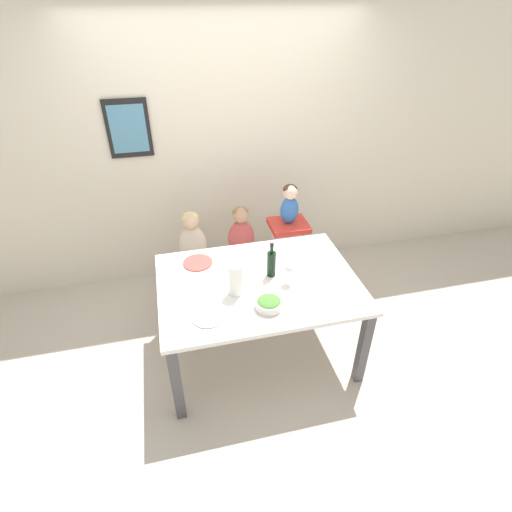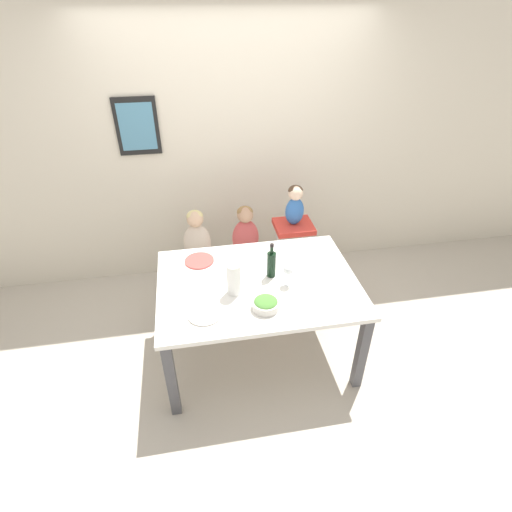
{
  "view_description": "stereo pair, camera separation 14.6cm",
  "coord_description": "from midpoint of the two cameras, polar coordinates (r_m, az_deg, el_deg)",
  "views": [
    {
      "loc": [
        -0.58,
        -2.33,
        2.63
      ],
      "look_at": [
        0.0,
        0.08,
        0.93
      ],
      "focal_mm": 28.0,
      "sensor_mm": 36.0,
      "label": 1
    },
    {
      "loc": [
        -0.43,
        -2.36,
        2.63
      ],
      "look_at": [
        0.0,
        0.08,
        0.93
      ],
      "focal_mm": 28.0,
      "sensor_mm": 36.0,
      "label": 2
    }
  ],
  "objects": [
    {
      "name": "chair_right_highchair",
      "position": [
        3.87,
        3.5,
        2.48
      ],
      "size": [
        0.36,
        0.32,
        0.76
      ],
      "color": "silver",
      "rests_on": "ground_plane"
    },
    {
      "name": "person_child_center",
      "position": [
        3.7,
        -3.29,
        3.46
      ],
      "size": [
        0.25,
        0.15,
        0.51
      ],
      "color": "#C64C4C",
      "rests_on": "chair_far_center"
    },
    {
      "name": "ground_plane",
      "position": [
        3.56,
        -0.89,
        -13.18
      ],
      "size": [
        14.0,
        14.0,
        0.0
      ],
      "primitive_type": "plane",
      "color": "#BCB2A3"
    },
    {
      "name": "salad_bowl_large",
      "position": [
        2.79,
        0.31,
        -6.81
      ],
      "size": [
        0.19,
        0.19,
        0.08
      ],
      "color": "silver",
      "rests_on": "dining_table"
    },
    {
      "name": "chair_far_center",
      "position": [
        3.89,
        -3.13,
        -0.83
      ],
      "size": [
        0.42,
        0.38,
        0.46
      ],
      "color": "silver",
      "rests_on": "ground_plane"
    },
    {
      "name": "wine_bottle",
      "position": [
        3.04,
        0.84,
        -1.02
      ],
      "size": [
        0.07,
        0.07,
        0.29
      ],
      "color": "black",
      "rests_on": "dining_table"
    },
    {
      "name": "person_baby_right",
      "position": [
        3.67,
        3.7,
        7.73
      ],
      "size": [
        0.17,
        0.14,
        0.39
      ],
      "color": "#3366B2",
      "rests_on": "chair_right_highchair"
    },
    {
      "name": "paper_towel_roll",
      "position": [
        2.87,
        -4.39,
        -3.4
      ],
      "size": [
        0.1,
        0.1,
        0.25
      ],
      "color": "white",
      "rests_on": "dining_table"
    },
    {
      "name": "wall_back",
      "position": [
        3.93,
        -5.56,
        15.32
      ],
      "size": [
        10.0,
        0.09,
        2.7
      ],
      "color": "beige",
      "rests_on": "ground_plane"
    },
    {
      "name": "chair_far_left",
      "position": [
        3.85,
        -9.71,
        -1.72
      ],
      "size": [
        0.42,
        0.38,
        0.46
      ],
      "color": "silver",
      "rests_on": "ground_plane"
    },
    {
      "name": "wine_glass_near",
      "position": [
        2.96,
        3.37,
        -1.92
      ],
      "size": [
        0.07,
        0.07,
        0.18
      ],
      "color": "white",
      "rests_on": "dining_table"
    },
    {
      "name": "person_child_left",
      "position": [
        3.66,
        -10.22,
        2.57
      ],
      "size": [
        0.25,
        0.15,
        0.51
      ],
      "color": "beige",
      "rests_on": "chair_far_left"
    },
    {
      "name": "dinner_plate_back_left",
      "position": [
        3.28,
        -9.59,
        -0.96
      ],
      "size": [
        0.24,
        0.24,
        0.01
      ],
      "color": "#D14C47",
      "rests_on": "dining_table"
    },
    {
      "name": "dinner_plate_front_left",
      "position": [
        2.77,
        -8.33,
        -8.51
      ],
      "size": [
        0.24,
        0.24,
        0.01
      ],
      "color": "silver",
      "rests_on": "dining_table"
    },
    {
      "name": "dining_table",
      "position": [
        3.1,
        -1.0,
        -4.97
      ],
      "size": [
        1.52,
        1.09,
        0.75
      ],
      "color": "white",
      "rests_on": "ground_plane"
    }
  ]
}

